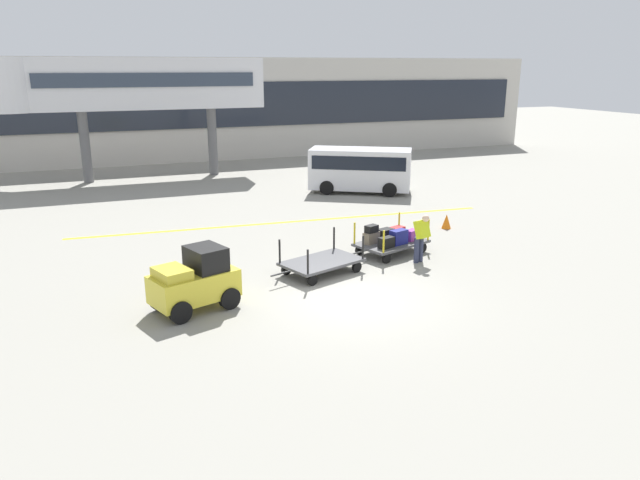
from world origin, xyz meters
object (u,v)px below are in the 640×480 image
Objects in this scene: baggage_tug at (195,281)px; baggage_handler at (421,236)px; baggage_cart_middle at (390,239)px; safety_cone_near at (446,221)px; shuttle_van at (360,167)px; baggage_cart_lead at (322,262)px.

baggage_handler is at bearing 9.61° from baggage_tug.
baggage_tug reaches higher than baggage_cart_middle.
baggage_tug reaches higher than safety_cone_near.
safety_cone_near is at bearing -88.55° from shuttle_van.
shuttle_van is 7.41m from safety_cone_near.
safety_cone_near is (3.45, 2.05, -0.22)m from baggage_cart_middle.
baggage_handler reaches higher than baggage_cart_lead.
baggage_tug is 7.13m from baggage_cart_middle.
baggage_handler is at bearing -69.01° from baggage_cart_middle.
baggage_cart_middle is at bearing -149.36° from safety_cone_near.
baggage_tug is 4.26× the size of safety_cone_near.
baggage_tug is 7.27m from baggage_handler.
baggage_tug is 15.44m from shuttle_van.
baggage_handler is (7.17, 1.21, 0.11)m from baggage_tug.
shuttle_van is at bearing 70.81° from baggage_cart_middle.
baggage_tug is 4.18m from baggage_cart_lead.
shuttle_van is (2.83, 10.54, 0.37)m from baggage_handler.
baggage_cart_lead is at bearing -154.07° from safety_cone_near.
shuttle_van is at bearing 75.00° from baggage_handler.
baggage_handler is at bearing -105.00° from shuttle_van.
baggage_tug is 0.46× the size of shuttle_van.
baggage_cart_lead and baggage_cart_middle have the same top height.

